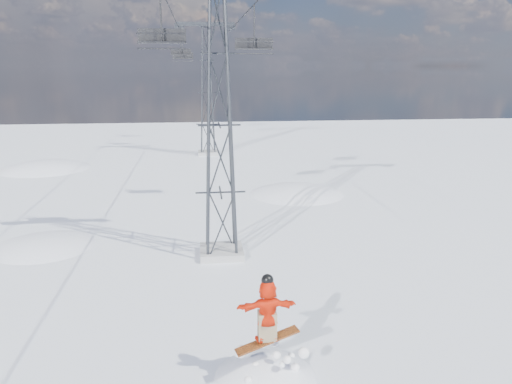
# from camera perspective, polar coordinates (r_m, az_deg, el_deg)

# --- Properties ---
(ground) EXTENTS (120.00, 120.00, 0.00)m
(ground) POSITION_cam_1_polar(r_m,az_deg,el_deg) (14.18, -5.70, -19.14)
(ground) COLOR white
(ground) RESTS_ON ground
(snow_terrain) EXTENTS (39.00, 37.00, 22.00)m
(snow_terrain) POSITION_cam_1_polar(r_m,az_deg,el_deg) (37.67, -13.45, -13.67)
(snow_terrain) COLOR white
(snow_terrain) RESTS_ON ground
(lift_tower_near) EXTENTS (5.20, 1.80, 11.43)m
(lift_tower_near) POSITION_cam_1_polar(r_m,az_deg,el_deg) (20.01, -4.21, 7.53)
(lift_tower_near) COLOR #999999
(lift_tower_near) RESTS_ON ground
(lift_tower_far) EXTENTS (5.20, 1.80, 11.43)m
(lift_tower_far) POSITION_cam_1_polar(r_m,az_deg,el_deg) (44.92, -5.64, 11.18)
(lift_tower_far) COLOR #999999
(lift_tower_far) RESTS_ON ground
(haul_cables) EXTENTS (4.46, 51.00, 0.06)m
(haul_cables) POSITION_cam_1_polar(r_m,az_deg,el_deg) (31.52, -5.38, 19.73)
(haul_cables) COLOR black
(haul_cables) RESTS_ON ground
(lift_chair_near) EXTENTS (1.95, 0.56, 2.42)m
(lift_chair_near) POSITION_cam_1_polar(r_m,az_deg,el_deg) (21.52, -10.71, 16.99)
(lift_chair_near) COLOR black
(lift_chair_near) RESTS_ON ground
(lift_chair_mid) EXTENTS (2.00, 0.58, 2.48)m
(lift_chair_mid) POSITION_cam_1_polar(r_m,az_deg,el_deg) (27.24, -0.22, 16.48)
(lift_chair_mid) COLOR black
(lift_chair_mid) RESTS_ON ground
(lift_chair_far) EXTENTS (1.87, 0.54, 2.32)m
(lift_chair_far) POSITION_cam_1_polar(r_m,az_deg,el_deg) (47.90, -8.55, 15.50)
(lift_chair_far) COLOR black
(lift_chair_far) RESTS_ON ground
(lift_chair_extra) EXTENTS (2.11, 0.61, 2.62)m
(lift_chair_extra) POSITION_cam_1_polar(r_m,az_deg,el_deg) (53.95, -8.35, 15.09)
(lift_chair_extra) COLOR black
(lift_chair_extra) RESTS_ON ground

